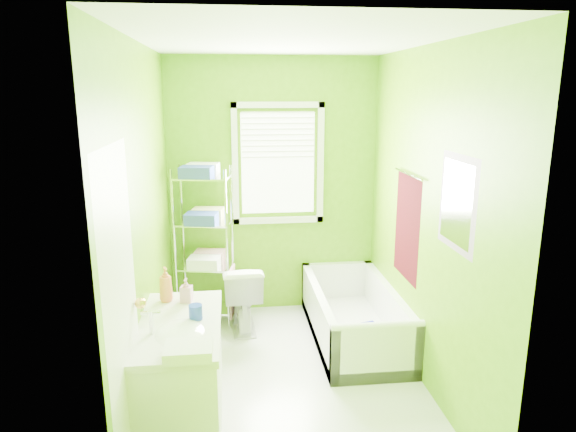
{
  "coord_description": "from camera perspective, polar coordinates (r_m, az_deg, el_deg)",
  "views": [
    {
      "loc": [
        -0.44,
        -3.67,
        2.26
      ],
      "look_at": [
        0.01,
        0.25,
        1.3
      ],
      "focal_mm": 32.0,
      "sensor_mm": 36.0,
      "label": 1
    }
  ],
  "objects": [
    {
      "name": "ground",
      "position": [
        4.34,
        0.19,
        -17.72
      ],
      "size": [
        2.9,
        2.9,
        0.0
      ],
      "primitive_type": "plane",
      "color": "silver",
      "rests_on": "ground"
    },
    {
      "name": "room_envelope",
      "position": [
        3.77,
        0.21,
        2.78
      ],
      "size": [
        2.14,
        2.94,
        2.62
      ],
      "color": "#559107",
      "rests_on": "ground"
    },
    {
      "name": "window",
      "position": [
        5.16,
        -1.11,
        6.52
      ],
      "size": [
        0.92,
        0.05,
        1.22
      ],
      "color": "white",
      "rests_on": "ground"
    },
    {
      "name": "door",
      "position": [
        3.02,
        -17.79,
        -11.7
      ],
      "size": [
        0.09,
        0.8,
        2.0
      ],
      "color": "white",
      "rests_on": "ground"
    },
    {
      "name": "right_wall_decor",
      "position": [
        4.05,
        14.94,
        -0.19
      ],
      "size": [
        0.04,
        1.48,
        1.17
      ],
      "color": "#3D070B",
      "rests_on": "ground"
    },
    {
      "name": "bathtub",
      "position": [
        4.9,
        7.36,
        -11.71
      ],
      "size": [
        0.75,
        1.6,
        0.52
      ],
      "color": "white",
      "rests_on": "ground"
    },
    {
      "name": "toilet",
      "position": [
        5.05,
        -5.14,
        -8.78
      ],
      "size": [
        0.41,
        0.67,
        0.67
      ],
      "primitive_type": "imported",
      "rotation": [
        0.0,
        0.0,
        3.2
      ],
      "color": "white",
      "rests_on": "ground"
    },
    {
      "name": "vanity",
      "position": [
        3.65,
        -11.76,
        -16.82
      ],
      "size": [
        0.54,
        1.08,
        1.05
      ],
      "color": "white",
      "rests_on": "ground"
    },
    {
      "name": "wire_shelf_unit",
      "position": [
        5.02,
        -9.12,
        -1.4
      ],
      "size": [
        0.58,
        0.46,
        1.59
      ],
      "color": "silver",
      "rests_on": "ground"
    }
  ]
}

